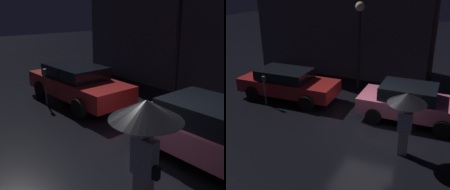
% 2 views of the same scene
% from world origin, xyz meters
% --- Properties ---
extents(ground_plane, '(60.00, 60.00, 0.00)m').
position_xyz_m(ground_plane, '(0.00, 0.00, 0.00)').
color(ground_plane, black).
extents(parked_car_red, '(4.58, 1.94, 1.38)m').
position_xyz_m(parked_car_red, '(-4.26, 1.27, 0.74)').
color(parked_car_red, maroon).
rests_on(parked_car_red, ground).
extents(parked_car_pink, '(4.07, 1.98, 1.43)m').
position_xyz_m(parked_car_pink, '(1.30, 1.37, 0.75)').
color(parked_car_pink, '#DB6684').
rests_on(parked_car_pink, ground).
extents(pedestrian_with_umbrella, '(1.18, 1.18, 2.11)m').
position_xyz_m(pedestrian_with_umbrella, '(1.55, -1.09, 1.72)').
color(pedestrian_with_umbrella, beige).
rests_on(pedestrian_with_umbrella, ground).
extents(parking_meter, '(0.12, 0.10, 1.32)m').
position_xyz_m(parking_meter, '(-4.77, 0.24, 0.81)').
color(parking_meter, '#4C5154').
rests_on(parking_meter, ground).
extents(street_lamp_near, '(0.43, 0.43, 4.21)m').
position_xyz_m(street_lamp_near, '(-1.75, 3.77, 2.99)').
color(street_lamp_near, black).
rests_on(street_lamp_near, ground).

